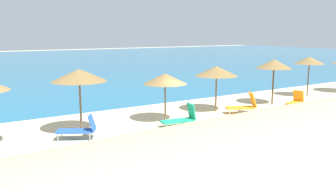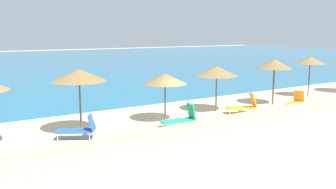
# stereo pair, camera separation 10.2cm
# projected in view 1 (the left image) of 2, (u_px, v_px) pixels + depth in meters

# --- Properties ---
(ground_plane) EXTENTS (160.00, 160.00, 0.00)m
(ground_plane) POSITION_uv_depth(u_px,v_px,m) (200.00, 127.00, 16.93)
(ground_plane) COLOR beige
(sea_water) EXTENTS (160.00, 71.11, 0.01)m
(sea_water) POSITION_uv_depth(u_px,v_px,m) (23.00, 63.00, 51.33)
(sea_water) COLOR #1E6B93
(sea_water) RESTS_ON ground_plane
(beach_umbrella_3) EXTENTS (2.42, 2.42, 2.88)m
(beach_umbrella_3) POSITION_uv_depth(u_px,v_px,m) (79.00, 75.00, 15.53)
(beach_umbrella_3) COLOR brown
(beach_umbrella_3) RESTS_ON ground_plane
(beach_umbrella_4) EXTENTS (2.18, 2.18, 2.45)m
(beach_umbrella_4) POSITION_uv_depth(u_px,v_px,m) (165.00, 79.00, 17.72)
(beach_umbrella_4) COLOR brown
(beach_umbrella_4) RESTS_ON ground_plane
(beach_umbrella_5) EXTENTS (2.40, 2.40, 2.58)m
(beach_umbrella_5) POSITION_uv_depth(u_px,v_px,m) (216.00, 71.00, 19.98)
(beach_umbrella_5) COLOR brown
(beach_umbrella_5) RESTS_ON ground_plane
(beach_umbrella_6) EXTENTS (2.14, 2.14, 2.82)m
(beach_umbrella_6) POSITION_uv_depth(u_px,v_px,m) (274.00, 64.00, 21.87)
(beach_umbrella_6) COLOR brown
(beach_umbrella_6) RESTS_ON ground_plane
(beach_umbrella_7) EXTENTS (2.00, 2.00, 2.79)m
(beach_umbrella_7) POSITION_uv_depth(u_px,v_px,m) (309.00, 60.00, 24.59)
(beach_umbrella_7) COLOR brown
(beach_umbrella_7) RESTS_ON ground_plane
(lounge_chair_0) EXTENTS (1.72, 0.85, 1.09)m
(lounge_chair_0) POSITION_uv_depth(u_px,v_px,m) (182.00, 118.00, 17.05)
(lounge_chair_0) COLOR #199972
(lounge_chair_0) RESTS_ON ground_plane
(lounge_chair_1) EXTENTS (1.74, 1.39, 1.05)m
(lounge_chair_1) POSITION_uv_depth(u_px,v_px,m) (80.00, 129.00, 14.98)
(lounge_chair_1) COLOR blue
(lounge_chair_1) RESTS_ON ground_plane
(lounge_chair_2) EXTENTS (1.77, 1.28, 1.19)m
(lounge_chair_2) POSITION_uv_depth(u_px,v_px,m) (244.00, 105.00, 19.76)
(lounge_chair_2) COLOR orange
(lounge_chair_2) RESTS_ON ground_plane
(lounge_chair_3) EXTENTS (1.39, 0.95, 0.99)m
(lounge_chair_3) POSITION_uv_depth(u_px,v_px,m) (296.00, 101.00, 21.36)
(lounge_chair_3) COLOR orange
(lounge_chair_3) RESTS_ON ground_plane
(beach_ball) EXTENTS (0.33, 0.33, 0.33)m
(beach_ball) POSITION_uv_depth(u_px,v_px,m) (195.00, 127.00, 16.43)
(beach_ball) COLOR green
(beach_ball) RESTS_ON ground_plane
(cooler_box) EXTENTS (0.56, 0.56, 0.32)m
(cooler_box) POSITION_uv_depth(u_px,v_px,m) (332.00, 103.00, 21.88)
(cooler_box) COLOR blue
(cooler_box) RESTS_ON ground_plane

